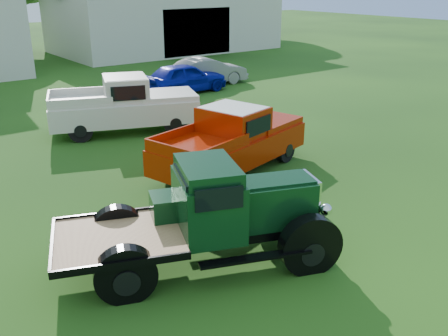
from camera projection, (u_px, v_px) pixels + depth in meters
ground at (249, 229)px, 11.07m from camera, size 120.00×120.00×0.00m
shed_right at (165, 15)px, 38.17m from camera, size 16.80×9.20×5.20m
vintage_flatbed at (203, 215)px, 9.40m from camera, size 5.61×3.82×2.07m
red_pickup at (231, 140)px, 14.13m from camera, size 5.51×3.23×1.89m
white_pickup at (124, 105)px, 17.85m from camera, size 5.75×3.85×1.97m
misc_car_blue at (185, 78)px, 24.13m from camera, size 4.29×1.80×1.45m
misc_car_grey at (207, 71)px, 26.05m from camera, size 4.34×1.98×1.38m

